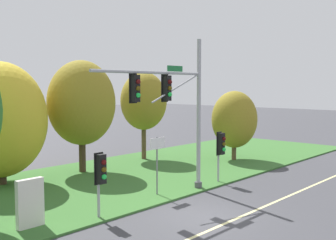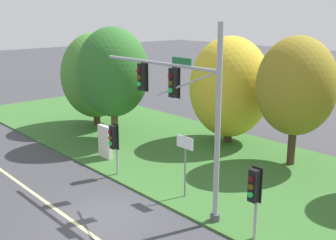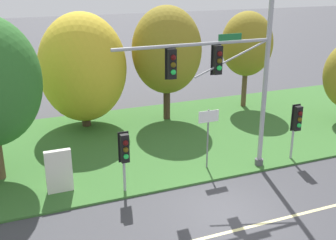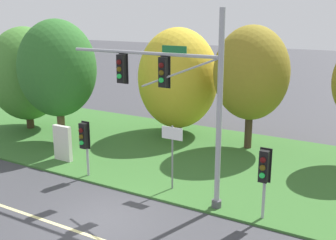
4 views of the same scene
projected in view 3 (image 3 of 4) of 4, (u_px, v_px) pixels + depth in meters
ground_plane at (227, 212)px, 16.65m from camera, size 160.00×160.00×0.00m
lane_stripe at (243, 228)px, 15.60m from camera, size 36.00×0.16×0.01m
grass_verge at (155, 138)px, 23.84m from camera, size 48.00×11.50×0.10m
traffic_signal_mast at (230, 75)px, 18.29m from camera, size 7.33×0.49×7.88m
pedestrian_signal_near_kerb at (297, 121)px, 20.41m from camera, size 0.46×0.55×2.85m
pedestrian_signal_further_along at (125, 151)px, 17.32m from camera, size 0.46×0.55×2.72m
route_sign_post at (208, 128)px, 19.57m from camera, size 1.03×0.08×2.92m
tree_behind_signpost at (83, 68)px, 24.51m from camera, size 5.11×5.11×6.79m
tree_mid_verge at (167, 50)px, 25.50m from camera, size 4.26×4.26×7.05m
tree_tall_centre at (247, 44)px, 28.01m from camera, size 3.44×3.44×6.47m
info_kiosk at (59, 171)px, 17.72m from camera, size 1.10×0.24×1.90m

